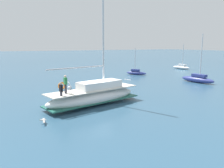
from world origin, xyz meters
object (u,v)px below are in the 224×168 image
moored_sloop_near (181,67)px  main_sailboat (94,95)px  moored_sloop_far (136,72)px  mooring_buoy (70,88)px  moored_cutter_left (198,79)px  seagull (43,120)px

moored_sloop_near → main_sailboat: bearing=-59.3°
moored_sloop_far → mooring_buoy: moored_sloop_far is taller
main_sailboat → mooring_buoy: bearing=176.6°
moored_sloop_far → main_sailboat: bearing=-46.1°
moored_cutter_left → seagull: size_ratio=6.76×
main_sailboat → moored_sloop_far: main_sailboat is taller
moored_sloop_near → moored_cutter_left: moored_cutter_left is taller
main_sailboat → moored_cutter_left: main_sailboat is taller
moored_sloop_far → mooring_buoy: size_ratio=5.76×
moored_sloop_far → seagull: size_ratio=4.74×
moored_sloop_far → moored_cutter_left: size_ratio=0.70×
main_sailboat → moored_sloop_far: size_ratio=2.33×
moored_sloop_near → seagull: (21.42, -36.54, -0.22)m
seagull → mooring_buoy: 12.73m
main_sailboat → mooring_buoy: main_sailboat is taller
moored_sloop_far → seagull: bearing=-49.4°
moored_sloop_far → seagull: (18.44, -21.49, -0.17)m
moored_sloop_near → mooring_buoy: bearing=-71.7°
main_sailboat → moored_sloop_near: size_ratio=2.04×
seagull → mooring_buoy: bearing=152.4°
seagull → mooring_buoy: (-11.28, 5.90, -0.11)m
main_sailboat → seagull: (2.93, -5.40, -0.63)m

